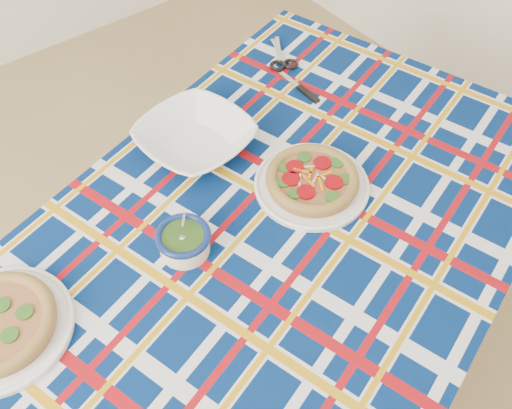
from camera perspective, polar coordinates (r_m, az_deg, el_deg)
dining_table at (r=1.29m, az=1.70°, el=-4.64°), size 1.66×1.29×0.68m
tablecloth at (r=1.27m, az=1.72°, el=-4.06°), size 1.69×1.33×0.10m
main_focaccia_plate at (r=1.30m, az=5.65°, el=2.52°), size 0.34×0.34×0.05m
pesto_bowl at (r=1.19m, az=-7.25°, el=-3.55°), size 0.15×0.15×0.07m
serving_bowl at (r=1.39m, az=-6.11°, el=6.59°), size 0.30×0.30×0.06m
table_knife at (r=1.61m, az=3.14°, el=12.60°), size 0.02×0.20×0.01m
kitchen_scissors at (r=1.70m, az=2.26°, el=15.22°), size 0.16×0.20×0.02m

